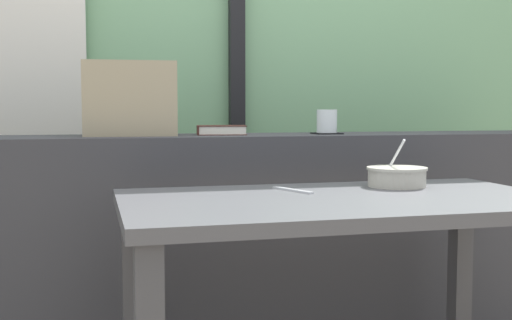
# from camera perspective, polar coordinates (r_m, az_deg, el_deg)

# --- Properties ---
(outdoor_backdrop) EXTENTS (4.80, 0.08, 2.80)m
(outdoor_backdrop) POSITION_cam_1_polar(r_m,az_deg,el_deg) (3.09, -3.72, 13.10)
(outdoor_backdrop) COLOR #7AAD7F
(outdoor_backdrop) RESTS_ON ground
(curtain_left_panel) EXTENTS (0.56, 0.06, 2.50)m
(curtain_left_panel) POSITION_cam_1_polar(r_m,az_deg,el_deg) (2.93, -20.49, 10.33)
(curtain_left_panel) COLOR silver
(curtain_left_panel) RESTS_ON ground
(window_divider_post) EXTENTS (0.07, 0.05, 2.60)m
(window_divider_post) POSITION_cam_1_polar(r_m,az_deg,el_deg) (3.03, -1.73, 11.37)
(window_divider_post) COLOR black
(window_divider_post) RESTS_ON ground
(dark_console_ledge) EXTENTS (2.80, 0.36, 0.85)m
(dark_console_ledge) POSITION_cam_1_polar(r_m,az_deg,el_deg) (2.41, -0.35, -7.83)
(dark_console_ledge) COLOR #38383D
(dark_console_ledge) RESTS_ON ground
(breakfast_table) EXTENTS (1.20, 0.66, 0.70)m
(breakfast_table) POSITION_cam_1_polar(r_m,az_deg,el_deg) (1.78, 7.65, -6.71)
(breakfast_table) COLOR #414145
(breakfast_table) RESTS_ON ground
(coaster_square) EXTENTS (0.10, 0.10, 0.00)m
(coaster_square) POSITION_cam_1_polar(r_m,az_deg,el_deg) (2.43, 6.33, 2.38)
(coaster_square) COLOR black
(coaster_square) RESTS_ON dark_console_ledge
(juice_glass) EXTENTS (0.08, 0.08, 0.09)m
(juice_glass) POSITION_cam_1_polar(r_m,az_deg,el_deg) (2.43, 6.33, 3.36)
(juice_glass) COLOR white
(juice_glass) RESTS_ON coaster_square
(closed_book) EXTENTS (0.20, 0.16, 0.03)m
(closed_book) POSITION_cam_1_polar(r_m,az_deg,el_deg) (2.36, -3.16, 2.69)
(closed_book) COLOR #47231E
(closed_book) RESTS_ON dark_console_ledge
(throw_pillow) EXTENTS (0.33, 0.16, 0.26)m
(throw_pillow) POSITION_cam_1_polar(r_m,az_deg,el_deg) (2.29, -11.17, 5.38)
(throw_pillow) COLOR tan
(throw_pillow) RESTS_ON dark_console_ledge
(soup_bowl) EXTENTS (0.19, 0.19, 0.15)m
(soup_bowl) POSITION_cam_1_polar(r_m,az_deg,el_deg) (2.02, 12.45, -1.45)
(soup_bowl) COLOR #BCB7A8
(soup_bowl) RESTS_ON breakfast_table
(fork_utensil) EXTENTS (0.08, 0.16, 0.01)m
(fork_utensil) POSITION_cam_1_polar(r_m,az_deg,el_deg) (1.87, 3.28, -2.69)
(fork_utensil) COLOR silver
(fork_utensil) RESTS_ON breakfast_table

